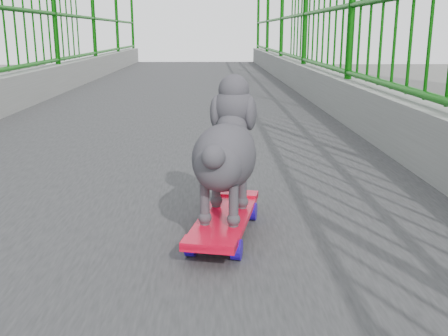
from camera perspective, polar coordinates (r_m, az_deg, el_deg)
name	(u,v)px	position (r m, az deg, el deg)	size (l,w,h in m)	color
skateboard	(224,221)	(1.73, 0.04, -5.75)	(0.27, 0.56, 0.07)	red
poodle	(226,149)	(1.69, 0.21, 2.04)	(0.26, 0.48, 0.40)	#312E34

